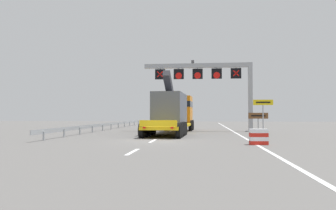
{
  "coord_description": "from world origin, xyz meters",
  "views": [
    {
      "loc": [
        3.15,
        -20.61,
        1.75
      ],
      "look_at": [
        -0.05,
        9.16,
        2.59
      ],
      "focal_mm": 34.49,
      "sensor_mm": 36.0,
      "label": 1
    }
  ],
  "objects": [
    {
      "name": "lane_markings",
      "position": [
        -0.06,
        21.37,
        0.01
      ],
      "size": [
        0.2,
        57.35,
        0.01
      ],
      "color": "silver",
      "rests_on": "ground"
    },
    {
      "name": "crash_barrier_striped",
      "position": [
        6.32,
        -1.78,
        0.45
      ],
      "size": [
        1.03,
        0.57,
        0.9
      ],
      "color": "red",
      "rests_on": "ground"
    },
    {
      "name": "overhead_lane_gantry",
      "position": [
        3.98,
        12.12,
        5.57
      ],
      "size": [
        11.12,
        0.9,
        7.2
      ],
      "color": "#9EA0A5",
      "rests_on": "ground"
    },
    {
      "name": "tourist_info_sign_brown",
      "position": [
        8.25,
        9.84,
        1.44
      ],
      "size": [
        1.78,
        0.15,
        1.86
      ],
      "color": "#9EA0A5",
      "rests_on": "ground"
    },
    {
      "name": "ground",
      "position": [
        0.0,
        0.0,
        0.0
      ],
      "size": [
        112.0,
        112.0,
        0.0
      ],
      "primitive_type": "plane",
      "color": "slate"
    },
    {
      "name": "heavy_haul_truck_yellow",
      "position": [
        0.47,
        9.74,
        1.99
      ],
      "size": [
        3.62,
        14.16,
        5.3
      ],
      "color": "yellow",
      "rests_on": "ground"
    },
    {
      "name": "exit_sign_yellow",
      "position": [
        8.16,
        6.9,
        2.23
      ],
      "size": [
        1.62,
        0.15,
        2.95
      ],
      "color": "#9EA0A5",
      "rests_on": "ground"
    },
    {
      "name": "guardrail_left",
      "position": [
        -7.27,
        16.79,
        0.56
      ],
      "size": [
        0.13,
        37.59,
        0.76
      ],
      "color": "#999EA3",
      "rests_on": "ground"
    },
    {
      "name": "edge_line_right",
      "position": [
        6.2,
        12.0,
        0.01
      ],
      "size": [
        0.2,
        63.0,
        0.01
      ],
      "primitive_type": "cube",
      "color": "silver",
      "rests_on": "ground"
    }
  ]
}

